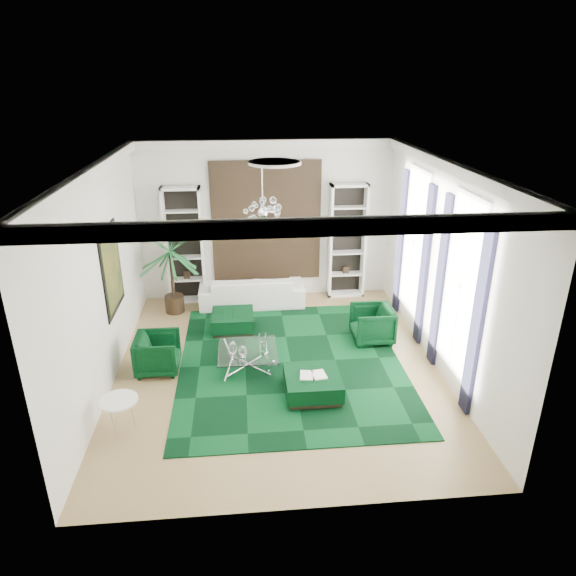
{
  "coord_description": "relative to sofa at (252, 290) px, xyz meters",
  "views": [
    {
      "loc": [
        -0.6,
        -8.43,
        5.13
      ],
      "look_at": [
        0.24,
        0.5,
        1.4
      ],
      "focal_mm": 32.0,
      "sensor_mm": 36.0,
      "label": 1
    }
  ],
  "objects": [
    {
      "name": "shelving_right",
      "position": [
        2.35,
        0.39,
        1.04
      ],
      "size": [
        0.9,
        0.38,
        2.8
      ],
      "primitive_type": null,
      "color": "white",
      "rests_on": "floor"
    },
    {
      "name": "sofa",
      "position": [
        0.0,
        0.0,
        0.0
      ],
      "size": [
        2.48,
        0.97,
        0.72
      ],
      "primitive_type": "imported",
      "rotation": [
        0.0,
        0.0,
        3.14
      ],
      "color": "white",
      "rests_on": "floor"
    },
    {
      "name": "coffee_table",
      "position": [
        -0.16,
        -2.92,
        -0.17
      ],
      "size": [
        1.1,
        1.1,
        0.38
      ],
      "primitive_type": null,
      "color": "white",
      "rests_on": "floor"
    },
    {
      "name": "painting",
      "position": [
        -2.57,
        -2.32,
        1.49
      ],
      "size": [
        0.04,
        1.3,
        1.6
      ],
      "primitive_type": "cube",
      "color": "black",
      "rests_on": "wall_left"
    },
    {
      "name": "ceiling_medallion",
      "position": [
        0.4,
        -2.62,
        3.41
      ],
      "size": [
        0.9,
        0.9,
        0.05
      ],
      "primitive_type": "cylinder",
      "color": "white",
      "rests_on": "ceiling"
    },
    {
      "name": "floor",
      "position": [
        0.4,
        -2.92,
        -0.37
      ],
      "size": [
        6.0,
        7.0,
        0.02
      ],
      "primitive_type": "cube",
      "color": "#A38756",
      "rests_on": "ground"
    },
    {
      "name": "curtain_far_b",
      "position": [
        3.36,
        -0.64,
        1.29
      ],
      "size": [
        0.07,
        0.3,
        3.25
      ],
      "primitive_type": "cube",
      "color": "black",
      "rests_on": "floor"
    },
    {
      "name": "ceiling",
      "position": [
        0.4,
        -2.92,
        3.45
      ],
      "size": [
        6.0,
        7.0,
        0.02
      ],
      "primitive_type": "cube",
      "color": "white",
      "rests_on": "ground"
    },
    {
      "name": "curtain_near_a",
      "position": [
        3.36,
        -4.6,
        1.29
      ],
      "size": [
        0.07,
        0.3,
        3.25
      ],
      "primitive_type": "cube",
      "color": "black",
      "rests_on": "floor"
    },
    {
      "name": "side_table",
      "position": [
        -2.15,
        -4.61,
        -0.08
      ],
      "size": [
        0.58,
        0.58,
        0.56
      ],
      "primitive_type": "cylinder",
      "color": "white",
      "rests_on": "floor"
    },
    {
      "name": "palm",
      "position": [
        -1.81,
        -0.25,
        0.84
      ],
      "size": [
        1.51,
        1.51,
        2.41
      ],
      "primitive_type": null,
      "color": "#1E622F",
      "rests_on": "floor"
    },
    {
      "name": "chandelier",
      "position": [
        0.19,
        -2.38,
        2.49
      ],
      "size": [
        0.72,
        0.72,
        0.65
      ],
      "primitive_type": null,
      "color": "white",
      "rests_on": "ceiling"
    },
    {
      "name": "armchair_right",
      "position": [
        2.42,
        -2.07,
        0.01
      ],
      "size": [
        0.83,
        0.8,
        0.75
      ],
      "primitive_type": "imported",
      "rotation": [
        0.0,
        0.0,
        -1.57
      ],
      "color": "black",
      "rests_on": "floor"
    },
    {
      "name": "tapestry",
      "position": [
        0.4,
        0.54,
        1.54
      ],
      "size": [
        2.5,
        0.06,
        2.8
      ],
      "primitive_type": "cube",
      "color": "black",
      "rests_on": "wall_back"
    },
    {
      "name": "window_far",
      "position": [
        3.39,
        -1.42,
        1.54
      ],
      "size": [
        0.03,
        1.1,
        2.9
      ],
      "primitive_type": "cube",
      "color": "white",
      "rests_on": "wall_right"
    },
    {
      "name": "ottoman_side",
      "position": [
        -0.45,
        -1.32,
        -0.17
      ],
      "size": [
        0.88,
        0.88,
        0.39
      ],
      "primitive_type": "cube",
      "color": "black",
      "rests_on": "floor"
    },
    {
      "name": "table_plant",
      "position": [
        0.12,
        -3.15,
        0.12
      ],
      "size": [
        0.12,
        0.1,
        0.21
      ],
      "primitive_type": "imported",
      "color": "#1E622F",
      "rests_on": "coffee_table"
    },
    {
      "name": "wall_back",
      "position": [
        0.4,
        0.59,
        1.54
      ],
      "size": [
        6.0,
        0.02,
        3.8
      ],
      "primitive_type": "cube",
      "color": "silver",
      "rests_on": "ground"
    },
    {
      "name": "crown_molding",
      "position": [
        0.4,
        -2.92,
        3.34
      ],
      "size": [
        6.0,
        7.0,
        0.18
      ],
      "primitive_type": null,
      "color": "white",
      "rests_on": "ceiling"
    },
    {
      "name": "curtain_near_b",
      "position": [
        3.36,
        -3.04,
        1.29
      ],
      "size": [
        0.07,
        0.3,
        3.25
      ],
      "primitive_type": "cube",
      "color": "black",
      "rests_on": "floor"
    },
    {
      "name": "shelving_left",
      "position": [
        -1.55,
        0.39,
        1.04
      ],
      "size": [
        0.9,
        0.38,
        2.8
      ],
      "primitive_type": null,
      "color": "white",
      "rests_on": "floor"
    },
    {
      "name": "armchair_left",
      "position": [
        -1.82,
        -2.86,
        0.0
      ],
      "size": [
        0.8,
        0.78,
        0.73
      ],
      "primitive_type": "imported",
      "rotation": [
        0.0,
        0.0,
        1.57
      ],
      "color": "black",
      "rests_on": "floor"
    },
    {
      "name": "curtain_far_a",
      "position": [
        3.36,
        -2.2,
        1.29
      ],
      "size": [
        0.07,
        0.3,
        3.25
      ],
      "primitive_type": "cube",
      "color": "black",
      "rests_on": "floor"
    },
    {
      "name": "wall_right",
      "position": [
        3.41,
        -2.92,
        1.54
      ],
      "size": [
        0.02,
        7.0,
        3.8
      ],
      "primitive_type": "cube",
      "color": "silver",
      "rests_on": "ground"
    },
    {
      "name": "book",
      "position": [
        0.93,
        -3.91,
        0.03
      ],
      "size": [
        0.46,
        0.31,
        0.03
      ],
      "primitive_type": "cube",
      "color": "white",
      "rests_on": "ottoman_front"
    },
    {
      "name": "wall_left",
      "position": [
        -2.61,
        -2.92,
        1.54
      ],
      "size": [
        0.02,
        7.0,
        3.8
      ],
      "primitive_type": "cube",
      "color": "silver",
      "rests_on": "ground"
    },
    {
      "name": "window_near",
      "position": [
        3.39,
        -3.82,
        1.54
      ],
      "size": [
        0.03,
        1.1,
        2.9
      ],
      "primitive_type": "cube",
      "color": "white",
      "rests_on": "wall_right"
    },
    {
      "name": "rug",
      "position": [
        0.66,
        -2.83,
        -0.35
      ],
      "size": [
        4.2,
        5.0,
        0.02
      ],
      "primitive_type": "cube",
      "color": "black",
      "rests_on": "floor"
    },
    {
      "name": "ottoman_front",
      "position": [
        0.93,
        -3.91,
        -0.17
      ],
      "size": [
        0.95,
        0.95,
        0.38
      ],
      "primitive_type": "cube",
      "color": "black",
      "rests_on": "floor"
    },
    {
      "name": "wall_front",
      "position": [
        0.4,
        -6.43,
        1.54
      ],
      "size": [
        6.0,
        0.02,
        3.8
      ],
      "primitive_type": "cube",
      "color": "silver",
      "rests_on": "ground"
    }
  ]
}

